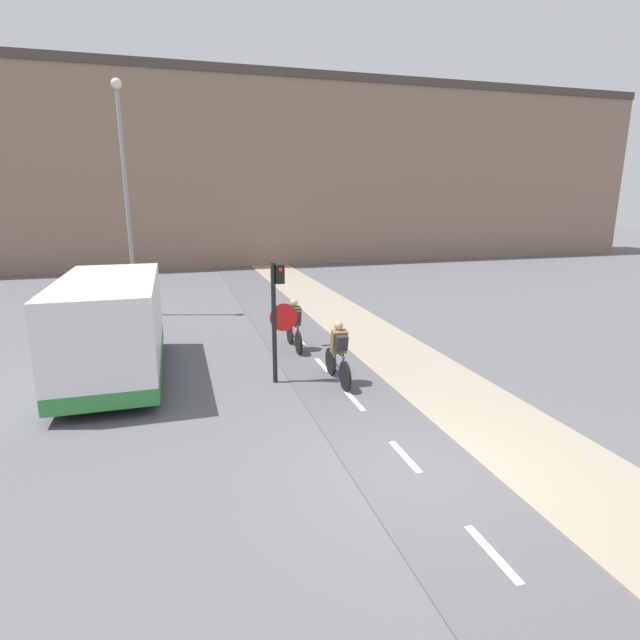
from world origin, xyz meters
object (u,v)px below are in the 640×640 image
street_lamp_far (125,180)px  van (112,330)px  traffic_light_pole (277,309)px  cyclist_far (294,326)px  cyclist_near (338,354)px

street_lamp_far → van: street_lamp_far is taller
traffic_light_pole → cyclist_far: (0.98, 2.47, -1.09)m
traffic_light_pole → cyclist_far: bearing=68.3°
cyclist_near → cyclist_far: (-0.37, 2.95, -0.01)m
traffic_light_pole → cyclist_far: size_ratio=1.64×
traffic_light_pole → cyclist_near: (1.36, -0.48, -1.09)m
street_lamp_far → cyclist_far: size_ratio=4.69×
van → cyclist_far: bearing=12.1°
cyclist_near → van: size_ratio=0.33×
cyclist_far → van: 4.93m
van → street_lamp_far: bearing=89.3°
traffic_light_pole → cyclist_near: traffic_light_pole is taller
traffic_light_pole → van: bearing=159.4°
cyclist_near → cyclist_far: cyclist_near is taller
traffic_light_pole → street_lamp_far: street_lamp_far is taller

